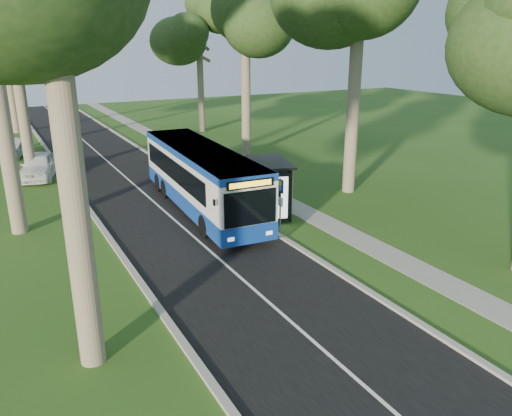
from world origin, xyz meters
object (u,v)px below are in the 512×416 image
at_px(bus_stop_sign, 280,199).
at_px(bus_shelter, 277,179).
at_px(car_silver, 13,148).
at_px(bus, 201,178).
at_px(car_white, 39,166).
at_px(litter_bin, 252,196).

distance_m(bus_stop_sign, bus_shelter, 2.36).
relative_size(bus_stop_sign, car_silver, 0.61).
height_order(bus, bus_stop_sign, bus).
xyz_separation_m(bus, bus_shelter, (2.97, -2.83, 0.28)).
bearing_deg(car_white, bus_stop_sign, -43.97).
bearing_deg(bus, car_silver, 116.21).
xyz_separation_m(car_white, car_silver, (-1.04, 7.83, -0.13)).
bearing_deg(bus_shelter, car_white, 139.58).
distance_m(bus_shelter, car_white, 17.18).
relative_size(bus, car_white, 2.59).
relative_size(bus, car_silver, 2.94).
distance_m(litter_bin, car_silver, 22.35).
bearing_deg(bus, bus_stop_sign, -65.13).
height_order(bus, litter_bin, bus).
xyz_separation_m(bus_shelter, car_white, (-9.85, 14.02, -1.17)).
bearing_deg(litter_bin, car_white, 128.88).
bearing_deg(bus_shelter, bus_stop_sign, -102.63).
relative_size(bus_shelter, car_silver, 0.84).
bearing_deg(bus, car_white, 125.18).
bearing_deg(car_white, car_silver, 114.97).
bearing_deg(car_white, litter_bin, -33.74).
distance_m(bus, car_white, 13.17).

